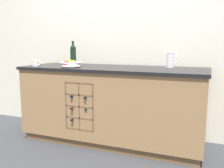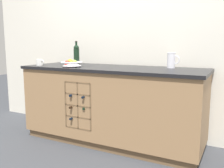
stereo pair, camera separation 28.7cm
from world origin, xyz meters
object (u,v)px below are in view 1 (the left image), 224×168
(white_pitcher, at_px, (171,60))
(standing_wine_bottle, at_px, (73,54))
(fruit_bowl, at_px, (70,64))
(ceramic_mug, at_px, (36,63))

(white_pitcher, distance_m, standing_wine_bottle, 1.27)
(white_pitcher, xyz_separation_m, standing_wine_bottle, (-1.26, -0.07, 0.05))
(fruit_bowl, bearing_deg, white_pitcher, 18.97)
(fruit_bowl, height_order, ceramic_mug, fruit_bowl)
(fruit_bowl, distance_m, ceramic_mug, 0.47)
(fruit_bowl, distance_m, white_pitcher, 1.18)
(standing_wine_bottle, bearing_deg, fruit_bowl, -65.17)
(fruit_bowl, xyz_separation_m, standing_wine_bottle, (-0.14, 0.31, 0.10))
(fruit_bowl, bearing_deg, ceramic_mug, -174.16)
(standing_wine_bottle, bearing_deg, ceramic_mug, -131.52)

